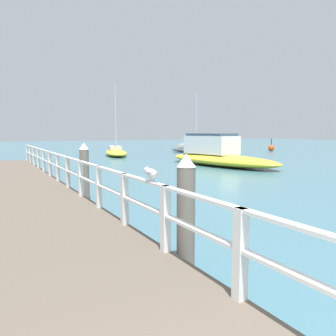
{
  "coord_description": "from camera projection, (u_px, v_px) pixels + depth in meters",
  "views": [
    {
      "loc": [
        -0.9,
        -0.06,
        2.1
      ],
      "look_at": [
        2.96,
        6.8,
        1.24
      ],
      "focal_mm": 34.81,
      "sensor_mm": 36.0,
      "label": 1
    }
  ],
  "objects": [
    {
      "name": "pier_deck",
      "position": [
        20.0,
        193.0,
        10.36
      ],
      "size": [
        2.83,
        22.31,
        0.37
      ],
      "primitive_type": "cube",
      "color": "brown",
      "rests_on": "ground_plane"
    },
    {
      "name": "pier_railing",
      "position": [
        62.0,
        166.0,
        10.92
      ],
      "size": [
        0.12,
        20.83,
        0.97
      ],
      "color": "silver",
      "rests_on": "pier_deck"
    },
    {
      "name": "dock_piling_near",
      "position": [
        186.0,
        212.0,
        4.95
      ],
      "size": [
        0.29,
        0.29,
        1.78
      ],
      "color": "#6B6056",
      "rests_on": "ground_plane"
    },
    {
      "name": "dock_piling_far",
      "position": [
        84.0,
        172.0,
        9.93
      ],
      "size": [
        0.29,
        0.29,
        1.78
      ],
      "color": "#6B6056",
      "rests_on": "ground_plane"
    },
    {
      "name": "seagull_foreground",
      "position": [
        151.0,
        173.0,
        5.06
      ],
      "size": [
        0.18,
        0.48,
        0.21
      ],
      "rotation": [
        0.0,
        0.0,
        6.26
      ],
      "color": "white",
      "rests_on": "pier_railing"
    },
    {
      "name": "boat_0",
      "position": [
        193.0,
        149.0,
        33.53
      ],
      "size": [
        3.83,
        6.09,
        6.18
      ],
      "rotation": [
        0.0,
        0.0,
        3.48
      ],
      "color": "#4C4C51",
      "rests_on": "ground_plane"
    },
    {
      "name": "boat_1",
      "position": [
        218.0,
        155.0,
        20.72
      ],
      "size": [
        3.8,
        9.04,
        2.02
      ],
      "rotation": [
        0.0,
        0.0,
        0.13
      ],
      "color": "gold",
      "rests_on": "ground_plane"
    },
    {
      "name": "boat_3",
      "position": [
        116.0,
        152.0,
        29.22
      ],
      "size": [
        3.29,
        6.44,
        6.33
      ],
      "rotation": [
        0.0,
        0.0,
        2.89
      ],
      "color": "gold",
      "rests_on": "ground_plane"
    },
    {
      "name": "channel_buoy",
      "position": [
        271.0,
        148.0,
        36.42
      ],
      "size": [
        0.7,
        0.7,
        1.4
      ],
      "color": "#E54C19",
      "rests_on": "ground_plane"
    }
  ]
}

